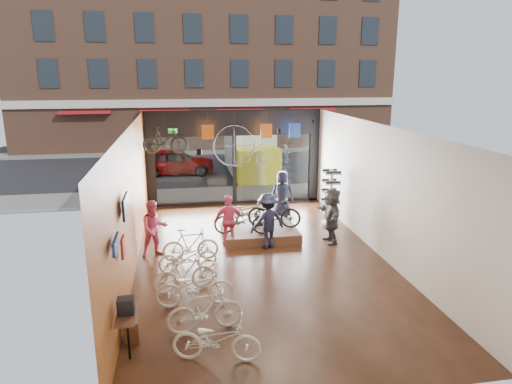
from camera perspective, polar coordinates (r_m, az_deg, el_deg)
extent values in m
cube|color=black|center=(13.30, 0.59, -8.46)|extent=(7.00, 12.00, 0.04)
cube|color=black|center=(12.31, 0.64, 8.22)|extent=(7.00, 12.00, 0.04)
cube|color=#A3582A|center=(12.55, -15.41, -1.13)|extent=(0.04, 12.00, 3.80)
cube|color=beige|center=(13.73, 15.23, 0.21)|extent=(0.04, 12.00, 3.80)
cube|color=beige|center=(7.20, 9.43, -12.76)|extent=(7.00, 0.04, 3.80)
cube|color=#198C26|center=(18.05, -10.37, 7.55)|extent=(0.35, 0.06, 0.18)
cube|color=black|center=(27.62, -4.98, 3.67)|extent=(30.00, 18.00, 0.02)
cube|color=slate|center=(20.03, -3.08, -0.27)|extent=(30.00, 2.40, 0.12)
cube|color=slate|center=(31.54, -5.60, 5.15)|extent=(30.00, 2.00, 0.12)
cube|color=brown|center=(33.66, -6.24, 17.58)|extent=(26.00, 5.00, 14.00)
imported|color=gray|center=(24.46, -10.10, 3.78)|extent=(4.11, 1.65, 1.40)
imported|color=beige|center=(8.86, -4.94, -17.88)|extent=(1.76, 0.97, 0.88)
imported|color=beige|center=(9.73, -6.42, -14.42)|extent=(1.64, 0.65, 0.96)
imported|color=beige|center=(10.70, -7.64, -11.70)|extent=(1.79, 0.64, 0.94)
imported|color=beige|center=(11.42, -8.96, -10.03)|extent=(1.59, 0.73, 0.92)
imported|color=beige|center=(12.52, -8.53, -7.98)|extent=(1.64, 0.76, 0.83)
imported|color=beige|center=(13.16, -8.19, -6.54)|extent=(1.60, 0.50, 0.96)
cube|color=brown|center=(14.95, 0.46, -5.10)|extent=(2.40, 1.80, 0.30)
imported|color=black|center=(14.25, -1.66, -3.46)|extent=(1.88, 0.91, 0.95)
imported|color=black|center=(14.84, 2.28, -2.52)|extent=(1.81, 1.00, 1.05)
imported|color=black|center=(15.25, -1.17, -2.48)|extent=(1.64, 0.76, 0.83)
imported|color=#CC4C72|center=(13.59, -12.61, -4.47)|extent=(0.96, 0.84, 1.66)
imported|color=#CC4C72|center=(14.05, -3.39, -3.62)|extent=(0.95, 0.42, 1.61)
imported|color=#161C33|center=(13.81, 1.48, -3.65)|extent=(1.27, 0.97, 1.73)
imported|color=#161C33|center=(16.85, 3.29, -0.28)|extent=(0.94, 0.71, 1.74)
imported|color=#3F3F44|center=(14.48, 9.38, -2.93)|extent=(0.53, 1.63, 1.76)
imported|color=black|center=(16.40, -11.29, 6.38)|extent=(1.61, 0.57, 0.95)
cube|color=#CC5919|center=(17.41, -6.04, 7.45)|extent=(0.45, 0.03, 0.55)
cube|color=#CC5919|center=(17.69, 1.30, 7.64)|extent=(0.45, 0.03, 0.55)
cube|color=#1E3F99|center=(17.94, 4.87, 7.69)|extent=(0.45, 0.03, 0.55)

